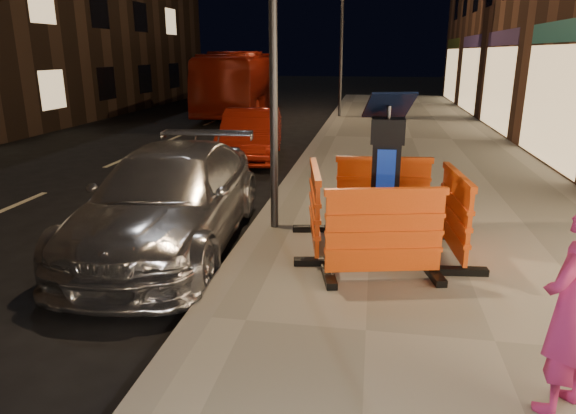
% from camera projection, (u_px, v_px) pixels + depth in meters
% --- Properties ---
extents(ground_plane, '(120.00, 120.00, 0.00)m').
position_uv_depth(ground_plane, '(199.00, 329.00, 5.47)').
color(ground_plane, black).
rests_on(ground_plane, ground).
extents(sidewalk, '(6.00, 60.00, 0.15)m').
position_uv_depth(sidewalk, '(494.00, 348.00, 4.98)').
color(sidewalk, gray).
rests_on(sidewalk, ground).
extents(kerb, '(0.30, 60.00, 0.15)m').
position_uv_depth(kerb, '(198.00, 322.00, 5.45)').
color(kerb, slate).
rests_on(kerb, ground).
extents(parking_kiosk, '(0.73, 0.73, 2.07)m').
position_uv_depth(parking_kiosk, '(385.00, 179.00, 6.92)').
color(parking_kiosk, black).
rests_on(parking_kiosk, sidewalk).
extents(barrier_front, '(1.58, 0.92, 1.16)m').
position_uv_depth(barrier_front, '(384.00, 235.00, 6.16)').
color(barrier_front, '#FD5715').
rests_on(barrier_front, sidewalk).
extents(barrier_back, '(1.53, 0.73, 1.16)m').
position_uv_depth(barrier_back, '(383.00, 193.00, 7.95)').
color(barrier_back, '#FD5715').
rests_on(barrier_back, sidewalk).
extents(barrier_kerbside, '(0.85, 1.56, 1.16)m').
position_uv_depth(barrier_kerbside, '(315.00, 208.00, 7.21)').
color(barrier_kerbside, '#FD5715').
rests_on(barrier_kerbside, sidewalk).
extents(barrier_bldgside, '(0.75, 1.53, 1.16)m').
position_uv_depth(barrier_bldgside, '(455.00, 215.00, 6.91)').
color(barrier_bldgside, '#FD5715').
rests_on(barrier_bldgside, sidewalk).
extents(car_silver, '(2.37, 5.15, 1.46)m').
position_uv_depth(car_silver, '(173.00, 244.00, 7.88)').
color(car_silver, '#AEAEB3').
rests_on(car_silver, ground).
extents(car_red, '(1.94, 4.25, 1.35)m').
position_uv_depth(car_red, '(252.00, 159.00, 14.17)').
color(car_red, maroon).
rests_on(car_red, ground).
extents(bus_doubledecker, '(3.25, 10.44, 2.86)m').
position_uv_depth(bus_doubledecker, '(241.00, 113.00, 24.88)').
color(bus_doubledecker, maroon).
rests_on(bus_doubledecker, ground).
extents(man, '(0.74, 0.74, 1.73)m').
position_uv_depth(man, '(573.00, 308.00, 3.79)').
color(man, '#B52970').
rests_on(man, sidewalk).
extents(street_lamp_mid, '(0.12, 0.12, 6.00)m').
position_uv_depth(street_lamp_mid, '(273.00, 29.00, 7.35)').
color(street_lamp_mid, '#3F3F44').
rests_on(street_lamp_mid, sidewalk).
extents(street_lamp_far, '(0.12, 0.12, 6.00)m').
position_uv_depth(street_lamp_far, '(341.00, 44.00, 21.52)').
color(street_lamp_far, '#3F3F44').
rests_on(street_lamp_far, sidewalk).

